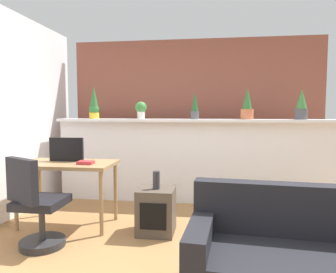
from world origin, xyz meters
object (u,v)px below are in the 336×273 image
Objects in this scene: desk at (67,170)px; couch at (302,267)px; vase_on_shelf at (156,180)px; tv_monitor at (66,149)px; potted_plant_0 at (94,104)px; potted_plant_1 at (141,109)px; side_cube_shelf at (156,211)px; potted_plant_4 at (301,105)px; potted_plant_3 at (247,106)px; book_on_desk at (86,163)px; potted_plant_2 at (195,106)px; office_chair at (36,210)px.

couch is at bearing -28.14° from desk.
vase_on_shelf is (1.08, -0.11, -0.07)m from desk.
potted_plant_0 is at bearing 93.07° from tv_monitor.
side_cube_shelf is (0.44, -1.19, -1.13)m from potted_plant_1.
potted_plant_4 is (2.98, -0.04, -0.02)m from potted_plant_0.
potted_plant_3 is 1.82m from vase_on_shelf.
potted_plant_2 is at bearing 45.94° from book_on_desk.
potted_plant_0 is 1.38m from desk.
office_chair is (0.09, -1.77, -1.06)m from potted_plant_0.
potted_plant_0 is 0.30× the size of couch.
potted_plant_2 is 1.79m from book_on_desk.
potted_plant_1 is at bearing -179.29° from potted_plant_2.
potted_plant_1 is 0.16× the size of couch.
book_on_desk is (0.37, -1.21, -0.68)m from potted_plant_0.
potted_plant_0 is at bearing 95.06° from desk.
tv_monitor is at bearing -86.93° from potted_plant_0.
vase_on_shelf is at bearing -146.42° from potted_plant_4.
office_chair is (-2.90, -1.73, -1.04)m from potted_plant_4.
side_cube_shelf is at bearing 137.10° from couch.
potted_plant_3 is 0.88× the size of side_cube_shelf.
office_chair is at bearing -153.81° from vase_on_shelf.
potted_plant_2 is 0.92× the size of potted_plant_3.
potted_plant_0 is at bearing 133.93° from side_cube_shelf.
potted_plant_4 is 3.17m from desk.
potted_plant_0 reaches higher than vase_on_shelf.
couch is (-0.58, -2.32, -1.15)m from potted_plant_4.
potted_plant_1 is at bearing 69.65° from office_chair.
potted_plant_3 is at bearing 32.01° from book_on_desk.
potted_plant_4 reaches higher than side_cube_shelf.
potted_plant_4 reaches higher than couch.
side_cube_shelf is at bearing -46.07° from potted_plant_0.
book_on_desk is (-1.16, -1.20, -0.65)m from potted_plant_2.
desk is 1.21× the size of office_chair.
potted_plant_3 is 0.48× the size of office_chair.
office_chair is at bearing -116.68° from book_on_desk.
potted_plant_2 is at bearing 73.68° from side_cube_shelf.
vase_on_shelf reaches higher than side_cube_shelf.
desk is at bearing 88.70° from office_chair.
potted_plant_1 reaches higher than vase_on_shelf.
desk is (-2.88, -1.09, -0.76)m from potted_plant_4.
potted_plant_3 is at bearing 47.55° from side_cube_shelf.
side_cube_shelf is 1.67m from couch.
couch is (1.22, -1.12, -0.32)m from vase_on_shelf.
potted_plant_3 is 2.58× the size of book_on_desk.
desk is at bearing -61.33° from tv_monitor.
potted_plant_2 is 1.71m from side_cube_shelf.
potted_plant_1 is 1.51m from vase_on_shelf.
desk is 1.08m from vase_on_shelf.
potted_plant_4 is at bearing -0.81° from potted_plant_2.
side_cube_shelf is at bearing 104.40° from vase_on_shelf.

